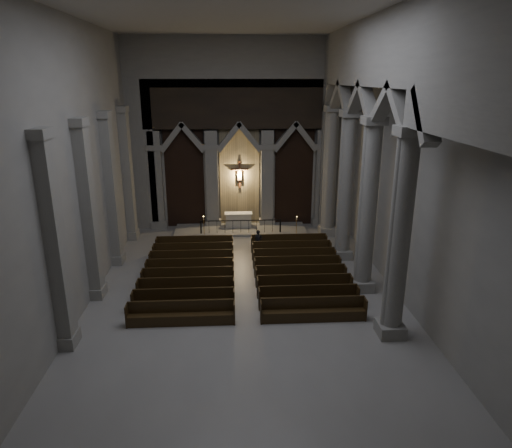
% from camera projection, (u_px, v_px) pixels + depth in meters
% --- Properties ---
extents(room, '(24.00, 24.10, 12.00)m').
position_uv_depth(room, '(245.00, 131.00, 17.56)').
color(room, gray).
rests_on(room, ground).
extents(sanctuary_wall, '(14.00, 0.77, 12.00)m').
position_uv_depth(sanctuary_wall, '(239.00, 127.00, 28.82)').
color(sanctuary_wall, gray).
rests_on(sanctuary_wall, ground).
extents(right_arcade, '(1.00, 24.00, 12.00)m').
position_uv_depth(right_arcade, '(376.00, 121.00, 19.05)').
color(right_arcade, gray).
rests_on(right_arcade, ground).
extents(left_pilasters, '(0.60, 13.00, 8.03)m').
position_uv_depth(left_pilasters, '(101.00, 203.00, 21.65)').
color(left_pilasters, gray).
rests_on(left_pilasters, ground).
extents(sanctuary_step, '(8.50, 2.60, 0.15)m').
position_uv_depth(sanctuary_step, '(241.00, 229.00, 29.93)').
color(sanctuary_step, gray).
rests_on(sanctuary_step, ground).
extents(altar, '(1.82, 0.73, 0.93)m').
position_uv_depth(altar, '(239.00, 220.00, 30.16)').
color(altar, beige).
rests_on(altar, sanctuary_step).
extents(altar_rail, '(5.13, 0.09, 1.01)m').
position_uv_depth(altar_rail, '(241.00, 225.00, 28.91)').
color(altar_rail, black).
rests_on(altar_rail, ground).
extents(candle_stand_left, '(0.23, 0.23, 1.37)m').
position_uv_depth(candle_stand_left, '(204.00, 231.00, 28.67)').
color(candle_stand_left, '#B07E36').
rests_on(candle_stand_left, ground).
extents(candle_stand_right, '(0.22, 0.22, 1.31)m').
position_uv_depth(candle_stand_right, '(296.00, 231.00, 28.78)').
color(candle_stand_right, '#B07E36').
rests_on(candle_stand_right, ground).
extents(pews, '(9.77, 8.42, 0.98)m').
position_uv_depth(pews, '(244.00, 275.00, 22.41)').
color(pews, black).
rests_on(pews, ground).
extents(worshipper, '(0.51, 0.39, 1.27)m').
position_uv_depth(worshipper, '(258.00, 241.00, 26.16)').
color(worshipper, black).
rests_on(worshipper, ground).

